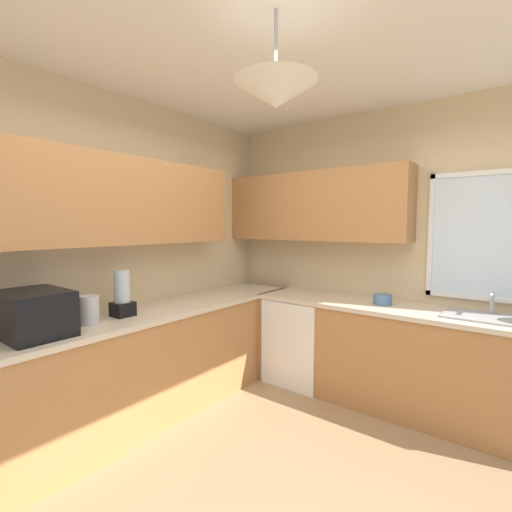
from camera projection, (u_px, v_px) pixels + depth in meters
ground_plane at (274, 507)px, 2.06m from camera, size 8.49×8.49×0.00m
room_shell at (239, 190)px, 2.81m from camera, size 3.56×3.98×2.76m
counter_run_left at (129, 370)px, 2.88m from camera, size 0.65×3.59×0.90m
counter_run_back at (398, 357)px, 3.17m from camera, size 2.65×0.65×0.90m
dishwasher at (302, 339)px, 3.73m from camera, size 0.60×0.60×0.86m
microwave at (33, 313)px, 2.30m from camera, size 0.48×0.36×0.29m
kettle at (89, 310)px, 2.57m from camera, size 0.14×0.14×0.21m
sink_assembly at (489, 317)px, 2.74m from camera, size 0.62×0.40×0.19m
bowl at (383, 299)px, 3.22m from camera, size 0.16×0.16×0.09m
blender_appliance at (122, 296)px, 2.80m from camera, size 0.15×0.15×0.36m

